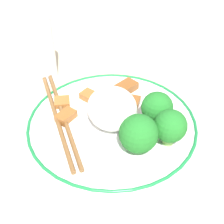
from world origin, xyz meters
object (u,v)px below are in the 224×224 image
object	(u,v)px
broccoli_back_left	(139,134)
drinking_glass	(37,49)
broccoli_back_center	(170,126)
broccoli_back_right	(157,108)
chopsticks	(59,115)
plate	(112,124)

from	to	relation	value
broccoli_back_left	drinking_glass	xyz separation A→B (m)	(0.23, 0.13, 0.02)
broccoli_back_left	broccoli_back_center	world-z (taller)	broccoli_back_left
broccoli_back_left	broccoli_back_right	xyz separation A→B (m)	(0.05, -0.04, 0.00)
broccoli_back_center	broccoli_back_right	bearing A→B (deg)	7.48
chopsticks	broccoli_back_center	bearing A→B (deg)	-120.65
plate	broccoli_back_left	xyz separation A→B (m)	(-0.06, -0.02, 0.03)
plate	chopsticks	world-z (taller)	chopsticks
drinking_glass	chopsticks	bearing A→B (deg)	-169.68
broccoli_back_right	chopsticks	bearing A→B (deg)	72.19
plate	drinking_glass	world-z (taller)	drinking_glass
chopsticks	drinking_glass	distance (m)	0.14
plate	broccoli_back_left	size ratio (longest dim) A/B	4.54
broccoli_back_center	chopsticks	bearing A→B (deg)	59.35
broccoli_back_left	drinking_glass	bearing A→B (deg)	29.27
broccoli_back_right	chopsticks	xyz separation A→B (m)	(0.05, 0.14, -0.03)
chopsticks	drinking_glass	xyz separation A→B (m)	(0.13, 0.02, 0.04)
broccoli_back_left	drinking_glass	size ratio (longest dim) A/B	0.48
broccoli_back_left	broccoli_back_right	size ratio (longest dim) A/B	1.03
chopsticks	drinking_glass	size ratio (longest dim) A/B	1.98
plate	chopsticks	distance (m)	0.08
plate	drinking_glass	size ratio (longest dim) A/B	2.19
broccoli_back_center	chopsticks	xyz separation A→B (m)	(0.09, 0.15, -0.03)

